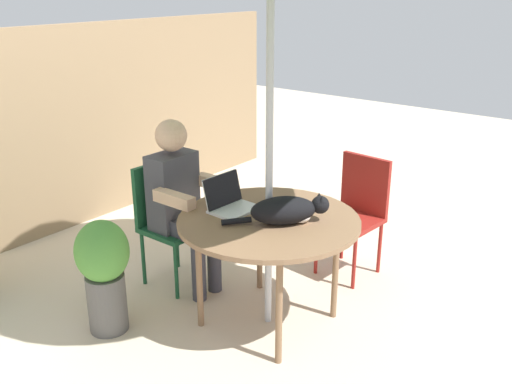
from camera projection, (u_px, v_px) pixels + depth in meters
The scene contains 9 objects.
ground_plane at pixel (268, 320), 3.77m from camera, with size 14.00×14.00×0.00m, color beige.
fence_back at pixel (46, 134), 4.83m from camera, with size 5.67×0.08×1.77m, color #937756.
patio_table at pixel (269, 226), 3.53m from camera, with size 1.13×1.13×0.73m.
chair_occupied at pixel (166, 214), 4.12m from camera, with size 0.40×0.40×0.89m.
chair_empty at pixel (357, 206), 4.26m from camera, with size 0.43×0.43×0.89m.
person_seated at pixel (181, 197), 3.97m from camera, with size 0.48×0.48×1.23m.
laptop at pixel (229, 200), 3.64m from camera, with size 0.31×0.27×0.21m.
cat at pixel (287, 210), 3.42m from camera, with size 0.50×0.49×0.17m.
potted_plant_by_chair at pixel (104, 269), 3.54m from camera, with size 0.33×0.33×0.75m.
Camera 1 is at (-2.59, -1.94, 2.11)m, focal length 40.15 mm.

